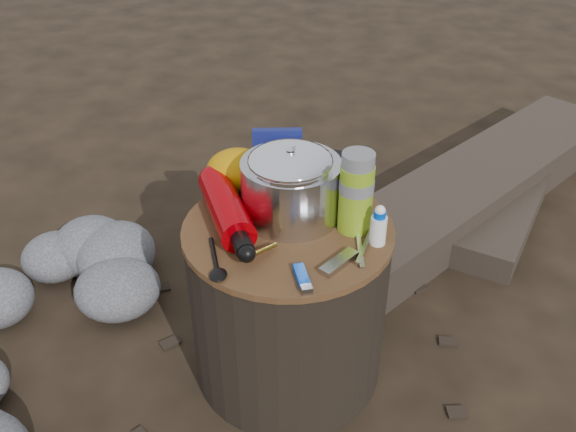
# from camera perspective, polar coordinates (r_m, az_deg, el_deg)

# --- Properties ---
(ground) EXTENTS (60.00, 60.00, 0.00)m
(ground) POSITION_cam_1_polar(r_m,az_deg,el_deg) (1.74, 0.00, -13.25)
(ground) COLOR black
(ground) RESTS_ON ground
(stump) EXTENTS (0.49, 0.49, 0.45)m
(stump) POSITION_cam_1_polar(r_m,az_deg,el_deg) (1.58, 0.00, -7.72)
(stump) COLOR black
(stump) RESTS_ON ground
(rock_ring) EXTENTS (0.43, 0.93, 0.18)m
(rock_ring) POSITION_cam_1_polar(r_m,az_deg,el_deg) (1.81, -21.82, -9.95)
(rock_ring) COLOR #58585D
(rock_ring) RESTS_ON ground
(log_main) EXTENTS (1.45, 1.59, 0.16)m
(log_main) POSITION_cam_1_polar(r_m,az_deg,el_deg) (2.31, 15.06, 1.45)
(log_main) COLOR #332A23
(log_main) RESTS_ON ground
(log_small) EXTENTS (0.65, 1.12, 0.09)m
(log_small) POSITION_cam_1_polar(r_m,az_deg,el_deg) (2.54, 20.13, 2.79)
(log_small) COLOR #332A23
(log_small) RESTS_ON ground
(foil_windscreen) EXTENTS (0.23, 0.23, 0.14)m
(foil_windscreen) POSITION_cam_1_polar(r_m,az_deg,el_deg) (1.45, 0.27, 2.44)
(foil_windscreen) COLOR silver
(foil_windscreen) RESTS_ON stump
(camping_pot) EXTENTS (0.19, 0.19, 0.19)m
(camping_pot) POSITION_cam_1_polar(r_m,az_deg,el_deg) (1.42, 0.21, 2.80)
(camping_pot) COLOR white
(camping_pot) RESTS_ON stump
(fuel_bottle) EXTENTS (0.20, 0.34, 0.08)m
(fuel_bottle) POSITION_cam_1_polar(r_m,az_deg,el_deg) (1.44, -5.65, 0.75)
(fuel_bottle) COLOR #A30006
(fuel_bottle) RESTS_ON stump
(thermos) EXTENTS (0.08, 0.08, 0.19)m
(thermos) POSITION_cam_1_polar(r_m,az_deg,el_deg) (1.39, 6.22, 2.13)
(thermos) COLOR #7FA81B
(thermos) RESTS_ON stump
(travel_mug) EXTENTS (0.07, 0.07, 0.11)m
(travel_mug) POSITION_cam_1_polar(r_m,az_deg,el_deg) (1.52, 4.25, 3.46)
(travel_mug) COLOR black
(travel_mug) RESTS_ON stump
(stuff_sack) EXTENTS (0.16, 0.13, 0.11)m
(stuff_sack) POSITION_cam_1_polar(r_m,az_deg,el_deg) (1.56, -4.52, 4.13)
(stuff_sack) COLOR #C88604
(stuff_sack) RESTS_ON stump
(food_pouch) EXTENTS (0.12, 0.04, 0.15)m
(food_pouch) POSITION_cam_1_polar(r_m,az_deg,el_deg) (1.56, -0.97, 5.19)
(food_pouch) COLOR navy
(food_pouch) RESTS_ON stump
(lighter) EXTENTS (0.05, 0.09, 0.02)m
(lighter) POSITION_cam_1_polar(r_m,az_deg,el_deg) (1.29, 1.25, -5.45)
(lighter) COLOR #0045D2
(lighter) RESTS_ON stump
(multitool) EXTENTS (0.08, 0.10, 0.01)m
(multitool) POSITION_cam_1_polar(r_m,az_deg,el_deg) (1.33, 4.66, -4.23)
(multitool) COLOR #AEAEB3
(multitool) RESTS_ON stump
(pot_grabber) EXTENTS (0.04, 0.13, 0.01)m
(pot_grabber) POSITION_cam_1_polar(r_m,az_deg,el_deg) (1.37, 6.57, -2.96)
(pot_grabber) COLOR #AEAEB3
(pot_grabber) RESTS_ON stump
(spork) EXTENTS (0.07, 0.15, 0.01)m
(spork) POSITION_cam_1_polar(r_m,az_deg,el_deg) (1.35, -6.71, -3.58)
(spork) COLOR black
(spork) RESTS_ON stump
(squeeze_bottle) EXTENTS (0.04, 0.04, 0.09)m
(squeeze_bottle) POSITION_cam_1_polar(r_m,az_deg,el_deg) (1.38, 8.24, -0.99)
(squeeze_bottle) COLOR white
(squeeze_bottle) RESTS_ON stump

